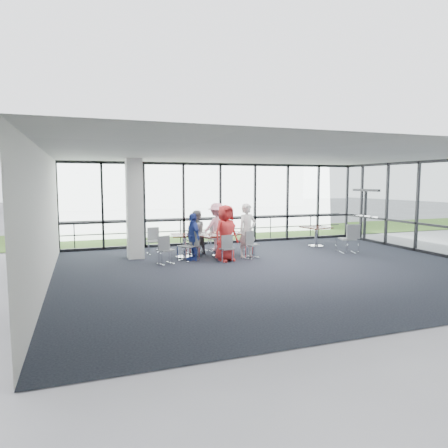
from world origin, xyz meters
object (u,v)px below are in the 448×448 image
object	(u,v)px
chair_spare_la	(165,250)
chair_spare_r	(348,239)
chair_main_fr	(213,238)
chair_main_nr	(250,245)
diner_near_left	(226,233)
diner_near_right	(247,231)
side_table_left	(184,238)
chair_spare_lb	(154,241)
structural_column	(135,209)
chair_main_fl	(195,240)
diner_far_left	(196,233)
chair_main_nl	(226,248)
diner_far_right	(217,227)
main_table	(221,238)
side_table_right	(316,230)
diner_end	(193,237)
chair_main_end	(188,246)

from	to	relation	value
chair_spare_la	chair_spare_r	world-z (taller)	chair_spare_r
chair_main_fr	chair_main_nr	bearing A→B (deg)	82.10
chair_main_fr	chair_spare_r	world-z (taller)	chair_spare_r
diner_near_left	diner_near_right	distance (m)	0.91
diner_near_right	chair_spare_la	world-z (taller)	diner_near_right
side_table_left	chair_spare_lb	world-z (taller)	chair_spare_lb
chair_main_fr	chair_spare_r	bearing A→B (deg)	124.98
structural_column	chair_spare_la	size ratio (longest dim) A/B	3.71
chair_spare_lb	chair_main_fl	bearing A→B (deg)	158.17
diner_far_left	chair_main_nl	distance (m)	1.61
diner_near_left	chair_spare_la	size ratio (longest dim) A/B	2.04
diner_far_left	chair_main_fr	xyz separation A→B (m)	(0.80, 0.59, -0.30)
structural_column	diner_far_right	distance (m)	3.03
diner_near_left	chair_spare_la	distance (m)	1.93
chair_main_nr	chair_main_fl	bearing A→B (deg)	105.61
main_table	chair_main_fl	xyz separation A→B (m)	(-0.71, 0.69, -0.14)
diner_far_right	chair_main_fl	bearing A→B (deg)	6.82
diner_far_right	chair_main_nr	bearing A→B (deg)	100.31
side_table_right	chair_spare_lb	bearing A→B (deg)	176.00
diner_near_left	chair_main_nl	bearing A→B (deg)	-123.22
structural_column	diner_end	bearing A→B (deg)	-31.03
diner_near_right	chair_main_end	distance (m)	2.01
diner_near_left	chair_main_fl	size ratio (longest dim) A/B	1.86
main_table	chair_main_nr	xyz separation A→B (m)	(0.76, -0.71, -0.17)
diner_near_left	diner_far_right	xyz separation A→B (m)	(0.32, 1.82, -0.02)
diner_near_left	chair_spare_la	world-z (taller)	diner_near_left
main_table	chair_main_end	distance (m)	1.35
chair_main_nl	chair_spare_r	world-z (taller)	chair_spare_r
diner_near_right	diner_end	size ratio (longest dim) A/B	1.18
chair_main_fr	chair_main_end	world-z (taller)	chair_main_end
diner_far_left	diner_far_right	size ratio (longest dim) A/B	0.88
diner_end	chair_spare_la	xyz separation A→B (m)	(-0.94, -0.31, -0.32)
main_table	diner_near_left	xyz separation A→B (m)	(-0.15, -0.88, 0.27)
side_table_right	chair_spare_lb	size ratio (longest dim) A/B	1.21
chair_spare_r	diner_far_right	bearing A→B (deg)	171.16
diner_near_left	diner_end	distance (m)	1.04
diner_near_right	main_table	bearing A→B (deg)	129.11
diner_end	chair_spare_r	world-z (taller)	diner_end
diner_near_right	chair_main_nl	distance (m)	1.09
chair_main_end	chair_spare_r	world-z (taller)	chair_spare_r
diner_far_right	chair_main_fr	bearing A→B (deg)	-52.19
main_table	diner_far_left	world-z (taller)	diner_far_left
chair_spare_la	chair_spare_lb	bearing A→B (deg)	68.39
chair_main_fl	diner_far_right	bearing A→B (deg)	-174.90
structural_column	side_table_left	world-z (taller)	structural_column
chair_main_fl	chair_spare_la	distance (m)	1.95
chair_main_end	diner_far_left	bearing A→B (deg)	119.71
chair_spare_r	side_table_left	bearing A→B (deg)	-175.50
side_table_right	diner_far_right	bearing A→B (deg)	175.90
diner_near_left	chair_main_nr	bearing A→B (deg)	-9.84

